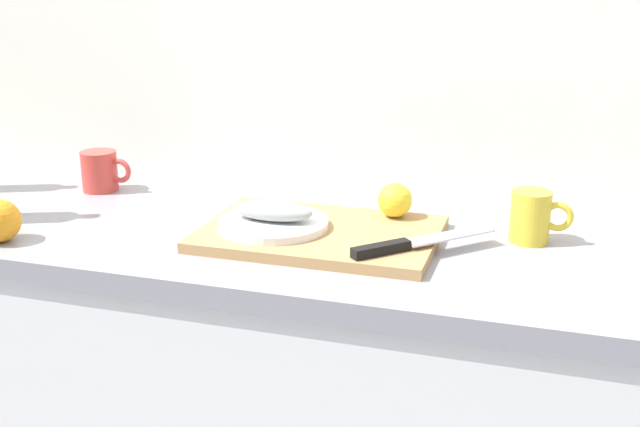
# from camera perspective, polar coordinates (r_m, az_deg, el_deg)

# --- Properties ---
(back_wall) EXTENTS (3.20, 0.05, 2.50)m
(back_wall) POSITION_cam_1_polar(r_m,az_deg,el_deg) (1.77, -0.42, 13.10)
(back_wall) COLOR white
(back_wall) RESTS_ON ground_plane
(kitchen_counter) EXTENTS (2.00, 0.60, 0.90)m
(kitchen_counter) POSITION_cam_1_polar(r_m,az_deg,el_deg) (1.74, -3.73, -15.16)
(kitchen_counter) COLOR white
(kitchen_counter) RESTS_ON ground_plane
(cutting_board) EXTENTS (0.44, 0.30, 0.02)m
(cutting_board) POSITION_cam_1_polar(r_m,az_deg,el_deg) (1.47, 0.00, -1.49)
(cutting_board) COLOR tan
(cutting_board) RESTS_ON kitchen_counter
(white_plate) EXTENTS (0.21, 0.21, 0.01)m
(white_plate) POSITION_cam_1_polar(r_m,az_deg,el_deg) (1.47, -3.43, -0.74)
(white_plate) COLOR white
(white_plate) RESTS_ON cutting_board
(fish_fillet) EXTENTS (0.16, 0.07, 0.04)m
(fish_fillet) POSITION_cam_1_polar(r_m,az_deg,el_deg) (1.46, -3.45, 0.20)
(fish_fillet) COLOR #999E99
(fish_fillet) RESTS_ON white_plate
(chef_knife) EXTENTS (0.22, 0.23, 0.02)m
(chef_knife) POSITION_cam_1_polar(r_m,az_deg,el_deg) (1.37, 6.33, -2.22)
(chef_knife) COLOR silver
(chef_knife) RESTS_ON cutting_board
(lemon_0) EXTENTS (0.07, 0.07, 0.07)m
(lemon_0) POSITION_cam_1_polar(r_m,az_deg,el_deg) (1.53, 5.47, 0.97)
(lemon_0) COLOR yellow
(lemon_0) RESTS_ON cutting_board
(coffee_mug_0) EXTENTS (0.12, 0.08, 0.09)m
(coffee_mug_0) POSITION_cam_1_polar(r_m,az_deg,el_deg) (1.84, -15.65, 2.99)
(coffee_mug_0) COLOR #CC3F38
(coffee_mug_0) RESTS_ON kitchen_counter
(coffee_mug_2) EXTENTS (0.11, 0.07, 0.10)m
(coffee_mug_2) POSITION_cam_1_polar(r_m,az_deg,el_deg) (1.49, 15.15, -0.22)
(coffee_mug_2) COLOR yellow
(coffee_mug_2) RESTS_ON kitchen_counter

